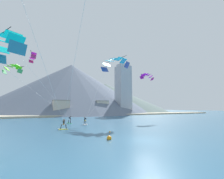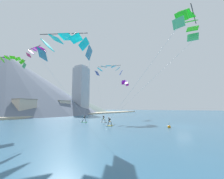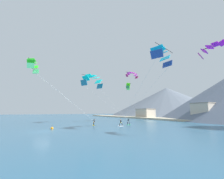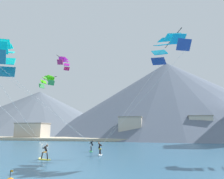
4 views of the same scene
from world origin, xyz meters
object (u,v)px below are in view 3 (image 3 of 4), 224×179
at_px(parafoil_kite_near_trail, 92,80).
at_px(parafoil_kite_distant_mid_solo, 132,74).
at_px(kitesurfer_mid_center, 94,123).
at_px(race_marker_buoy, 52,128).
at_px(parafoil_kite_near_lead, 161,54).
at_px(parafoil_kite_distant_low_drift, 216,47).
at_px(kitesurfer_near_trail, 129,123).
at_px(parafoil_kite_distant_high_outer, 128,86).
at_px(kitesurfer_near_lead, 120,124).
at_px(parafoil_kite_mid_center, 33,65).

height_order(parafoil_kite_near_trail, parafoil_kite_distant_mid_solo, parafoil_kite_distant_mid_solo).
relative_size(kitesurfer_mid_center, race_marker_buoy, 1.75).
xyz_separation_m(parafoil_kite_near_lead, parafoil_kite_distant_low_drift, (11.06, -0.41, -2.78)).
bearing_deg(parafoil_kite_distant_low_drift, race_marker_buoy, -138.88).
height_order(kitesurfer_near_trail, race_marker_buoy, kitesurfer_near_trail).
distance_m(kitesurfer_near_trail, parafoil_kite_distant_low_drift, 26.40).
bearing_deg(parafoil_kite_distant_low_drift, parafoil_kite_distant_mid_solo, 165.88).
distance_m(parafoil_kite_distant_mid_solo, race_marker_buoy, 33.63).
height_order(parafoil_kite_distant_high_outer, race_marker_buoy, parafoil_kite_distant_high_outer).
bearing_deg(race_marker_buoy, kitesurfer_mid_center, 107.71).
bearing_deg(parafoil_kite_near_lead, parafoil_kite_distant_low_drift, -2.11).
xyz_separation_m(kitesurfer_near_lead, parafoil_kite_distant_low_drift, (20.66, 4.36, 12.81)).
xyz_separation_m(kitesurfer_near_lead, parafoil_kite_distant_mid_solo, (-10.84, 12.29, 16.53)).
relative_size(kitesurfer_mid_center, parafoil_kite_near_lead, 0.11).
bearing_deg(parafoil_kite_distant_low_drift, parafoil_kite_near_trail, -170.11).
bearing_deg(parafoil_kite_near_trail, parafoil_kite_distant_high_outer, 93.38).
relative_size(parafoil_kite_near_lead, parafoil_kite_mid_center, 1.00).
height_order(kitesurfer_near_trail, parafoil_kite_near_trail, parafoil_kite_near_trail).
relative_size(parafoil_kite_mid_center, parafoil_kite_distant_mid_solo, 2.88).
bearing_deg(kitesurfer_near_trail, parafoil_kite_distant_high_outer, 144.05).
xyz_separation_m(kitesurfer_mid_center, parafoil_kite_distant_low_drift, (26.07, 9.07, 12.79)).
bearing_deg(kitesurfer_mid_center, race_marker_buoy, -72.29).
distance_m(kitesurfer_near_lead, parafoil_kite_distant_low_drift, 24.70).
distance_m(parafoil_kite_mid_center, parafoil_kite_distant_high_outer, 33.93).
relative_size(parafoil_kite_distant_low_drift, race_marker_buoy, 5.08).
bearing_deg(parafoil_kite_near_trail, parafoil_kite_mid_center, -73.81).
relative_size(parafoil_kite_near_trail, parafoil_kite_distant_high_outer, 3.02).
bearing_deg(kitesurfer_near_trail, kitesurfer_near_lead, -61.29).
bearing_deg(parafoil_kite_distant_high_outer, parafoil_kite_near_trail, -86.62).
xyz_separation_m(kitesurfer_near_trail, kitesurfer_mid_center, (-2.97, -9.17, -0.01)).
relative_size(parafoil_kite_near_trail, race_marker_buoy, 14.48).
relative_size(kitesurfer_near_trail, parafoil_kite_distant_mid_solo, 0.32).
bearing_deg(parafoil_kite_near_trail, parafoil_kite_distant_mid_solo, 76.22).
distance_m(kitesurfer_near_lead, parafoil_kite_mid_center, 26.07).
height_order(parafoil_kite_mid_center, parafoil_kite_distant_mid_solo, parafoil_kite_distant_mid_solo).
height_order(parafoil_kite_mid_center, race_marker_buoy, parafoil_kite_mid_center).
height_order(kitesurfer_mid_center, parafoil_kite_near_lead, parafoil_kite_near_lead).
distance_m(kitesurfer_mid_center, race_marker_buoy, 11.25).
relative_size(kitesurfer_mid_center, parafoil_kite_near_trail, 0.12).
bearing_deg(parafoil_kite_distant_mid_solo, parafoil_kite_mid_center, -86.84).
xyz_separation_m(kitesurfer_mid_center, parafoil_kite_near_lead, (15.01, 9.48, 15.57)).
relative_size(parafoil_kite_distant_high_outer, parafoil_kite_distant_low_drift, 0.94).
relative_size(parafoil_kite_near_trail, parafoil_kite_distant_mid_solo, 2.63).
xyz_separation_m(kitesurfer_near_lead, parafoil_kite_distant_high_outer, (-15.19, 13.70, 13.12)).
height_order(kitesurfer_near_lead, race_marker_buoy, kitesurfer_near_lead).
height_order(parafoil_kite_distant_high_outer, parafoil_kite_distant_low_drift, parafoil_kite_distant_high_outer).
height_order(parafoil_kite_distant_low_drift, race_marker_buoy, parafoil_kite_distant_low_drift).
bearing_deg(parafoil_kite_distant_high_outer, kitesurfer_near_lead, -42.06).
height_order(parafoil_kite_mid_center, parafoil_kite_distant_high_outer, parafoil_kite_mid_center).
xyz_separation_m(kitesurfer_near_trail, parafoil_kite_near_trail, (-11.84, -6.19, 13.57)).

